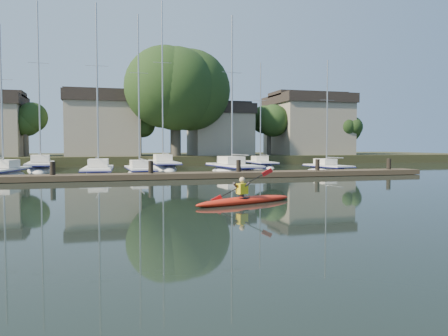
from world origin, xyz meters
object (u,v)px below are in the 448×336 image
object	(u,v)px
kayak	(245,199)
sailboat_6	(163,170)
sailboat_7	(261,168)
sailboat_4	(327,173)
sailboat_2	(140,176)
sailboat_5	(41,172)
dock	(196,175)
sailboat_3	(233,175)
sailboat_1	(98,178)
sailboat_0	(2,180)

from	to	relation	value
kayak	sailboat_6	distance (m)	26.60
sailboat_6	sailboat_7	xyz separation A→B (m)	(9.96, -0.23, 0.03)
sailboat_4	sailboat_7	world-z (taller)	sailboat_7
sailboat_2	sailboat_6	bearing A→B (deg)	69.28
kayak	sailboat_2	size ratio (longest dim) A/B	0.33
kayak	sailboat_2	world-z (taller)	sailboat_2
sailboat_5	sailboat_4	bearing A→B (deg)	-25.15
sailboat_5	sailboat_7	world-z (taller)	sailboat_5
dock	sailboat_2	bearing A→B (deg)	123.58
dock	sailboat_6	xyz separation A→B (m)	(-0.39, 13.59, -0.41)
sailboat_2	sailboat_7	world-z (taller)	sailboat_2
sailboat_5	sailboat_6	world-z (taller)	sailboat_6
kayak	sailboat_4	bearing A→B (deg)	32.85
sailboat_3	sailboat_5	world-z (taller)	sailboat_5
dock	sailboat_2	distance (m)	6.01
kayak	sailboat_3	bearing A→B (deg)	54.34
kayak	sailboat_1	distance (m)	18.40
sailboat_3	sailboat_4	distance (m)	8.21
sailboat_0	kayak	bearing A→B (deg)	-45.57
sailboat_0	sailboat_2	bearing A→B (deg)	12.86
dock	sailboat_7	bearing A→B (deg)	54.39
dock	sailboat_4	distance (m)	13.18
dock	sailboat_1	xyz separation A→B (m)	(-6.36, 4.54, -0.39)
dock	sailboat_0	world-z (taller)	sailboat_0
sailboat_4	sailboat_6	world-z (taller)	sailboat_6
sailboat_2	sailboat_4	xyz separation A→B (m)	(15.66, -0.40, -0.01)
sailboat_1	sailboat_7	size ratio (longest dim) A/B	1.17
sailboat_5	kayak	bearing A→B (deg)	-72.93
sailboat_1	sailboat_5	distance (m)	10.20
sailboat_0	sailboat_3	world-z (taller)	sailboat_3
sailboat_1	sailboat_3	bearing A→B (deg)	5.93
sailboat_1	sailboat_7	distance (m)	18.20
sailboat_0	sailboat_3	bearing A→B (deg)	12.28
sailboat_4	sailboat_6	size ratio (longest dim) A/B	0.60
dock	sailboat_1	size ratio (longest dim) A/B	2.46
sailboat_1	sailboat_6	xyz separation A→B (m)	(5.96, 9.05, -0.01)
kayak	sailboat_1	xyz separation A→B (m)	(-5.55, 17.55, -0.36)
sailboat_0	sailboat_4	xyz separation A→B (m)	(25.12, 0.04, 0.02)
sailboat_3	sailboat_1	bearing A→B (deg)	177.23
sailboat_3	sailboat_4	world-z (taller)	sailboat_3
sailboat_3	sailboat_7	world-z (taller)	sailboat_3
dock	sailboat_3	world-z (taller)	sailboat_3
sailboat_0	dock	bearing A→B (deg)	-9.45
sailboat_2	sailboat_5	world-z (taller)	sailboat_5
sailboat_1	sailboat_3	size ratio (longest dim) A/B	0.98
sailboat_2	sailboat_3	bearing A→B (deg)	-0.54
kayak	sailboat_0	world-z (taller)	sailboat_0
sailboat_7	sailboat_0	bearing A→B (deg)	-155.48
kayak	dock	bearing A→B (deg)	66.06
sailboat_0	sailboat_2	xyz separation A→B (m)	(9.45, 0.44, 0.03)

